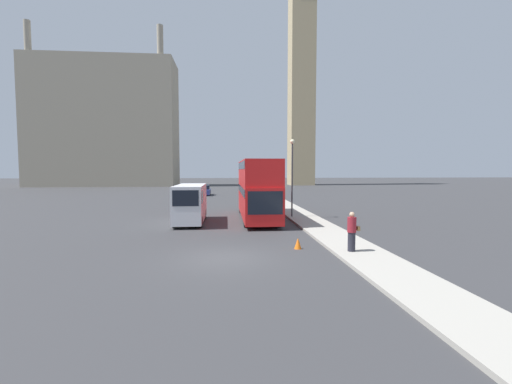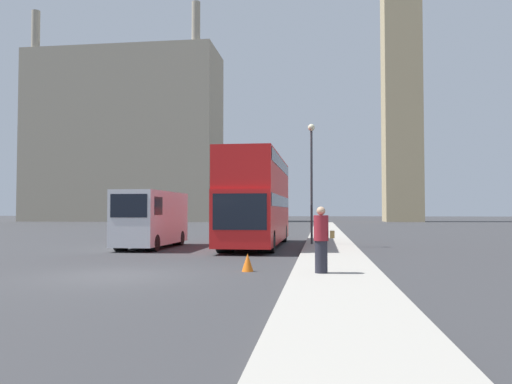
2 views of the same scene
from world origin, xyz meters
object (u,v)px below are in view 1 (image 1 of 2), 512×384
pedestrian (352,232)px  red_double_decker_bus (257,187)px  street_lamp (292,167)px  white_van (190,203)px  clock_tower (302,39)px  parked_sedan (205,191)px

pedestrian → red_double_decker_bus: bearing=105.7°
red_double_decker_bus → street_lamp: bearing=3.0°
white_van → pedestrian: bearing=-50.2°
clock_tower → pedestrian: clock_tower is taller
clock_tower → pedestrian: (-13.59, -72.37, -35.82)m
pedestrian → street_lamp: size_ratio=0.29×
clock_tower → red_double_decker_bus: clock_tower is taller
clock_tower → pedestrian: 81.89m
street_lamp → pedestrian: bearing=-87.7°
white_van → street_lamp: 8.51m
clock_tower → pedestrian: size_ratio=39.61×
red_double_decker_bus → white_van: red_double_decker_bus is taller
street_lamp → parked_sedan: size_ratio=1.36×
clock_tower → street_lamp: size_ratio=11.66×
clock_tower → parked_sedan: size_ratio=15.82×
white_van → pedestrian: white_van is taller
white_van → street_lamp: street_lamp is taller
street_lamp → clock_tower: bearing=76.9°
red_double_decker_bus → pedestrian: size_ratio=6.10×
white_van → pedestrian: 13.07m
white_van → red_double_decker_bus: bearing=18.4°
clock_tower → red_double_decker_bus: (-16.88, -60.65, -34.31)m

